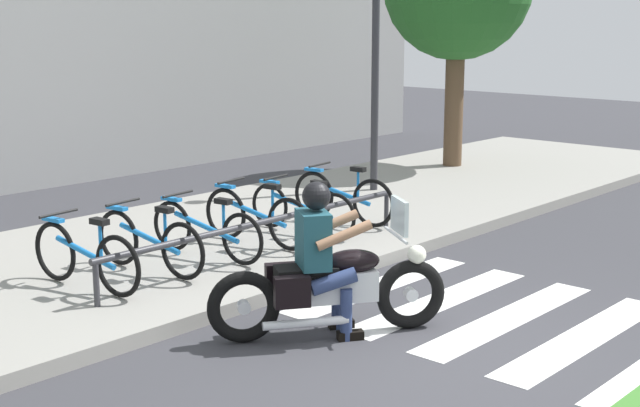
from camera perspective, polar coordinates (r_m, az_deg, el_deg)
ground_plane at (r=7.95m, az=7.17°, el=-9.60°), size 48.00×48.00×0.00m
sidewalk at (r=10.77m, az=-11.58°, el=-3.54°), size 24.00×4.40×0.15m
crosswalk_stripe_1 at (r=8.63m, az=16.58°, el=-8.22°), size 2.80×0.40×0.01m
crosswalk_stripe_2 at (r=8.97m, az=11.94°, el=-7.19°), size 2.80×0.40×0.01m
crosswalk_stripe_3 at (r=9.37m, az=7.70°, el=-6.20°), size 2.80×0.40×0.01m
crosswalk_stripe_4 at (r=9.82m, az=3.84°, el=-5.26°), size 2.80×0.40×0.01m
motorcycle at (r=8.20m, az=0.66°, el=-5.35°), size 1.93×1.37×1.26m
rider at (r=8.08m, az=0.13°, el=-2.87°), size 0.77×0.73×1.45m
bicycle_0 at (r=9.40m, az=-14.82°, el=-3.27°), size 0.48×1.61×0.77m
bicycle_1 at (r=9.84m, az=-10.89°, el=-2.42°), size 0.48×1.62×0.76m
bicycle_2 at (r=10.34m, az=-7.33°, el=-1.68°), size 0.48×1.69×0.73m
bicycle_3 at (r=10.86m, az=-4.10°, el=-0.84°), size 0.48×1.65×0.78m
bicycle_4 at (r=11.42m, az=-1.18°, el=-0.30°), size 0.48×1.65×0.71m
bicycle_5 at (r=12.00m, az=1.47°, el=0.43°), size 0.48×1.62×0.79m
bike_rack at (r=10.18m, az=-3.58°, el=-1.32°), size 4.64×0.07×0.49m
street_lamp at (r=14.14m, az=3.58°, el=10.18°), size 0.28×0.28×4.05m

